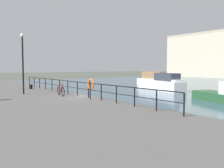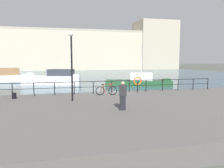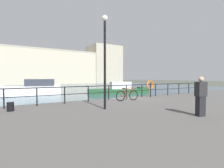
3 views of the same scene
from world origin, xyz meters
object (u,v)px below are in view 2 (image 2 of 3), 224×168
harbor_building (90,50)px  mooring_bollard (14,96)px  moored_blue_motorboat (12,76)px  quay_lamp_post (72,58)px  moored_red_daysailer (54,79)px  parked_bicycle (106,90)px  life_ring_stand (138,81)px  standing_person (123,95)px  moored_harbor_tender (140,81)px

harbor_building → mooring_bollard: size_ratio=172.26×
moored_blue_motorboat → quay_lamp_post: 26.08m
moored_blue_motorboat → moored_red_daysailer: bearing=-62.7°
moored_red_daysailer → parked_bicycle: (4.42, -16.24, 0.36)m
harbor_building → life_ring_stand: 60.13m
quay_lamp_post → standing_person: (2.68, -3.55, -2.21)m
harbor_building → moored_blue_motorboat: bearing=-116.5°
moored_harbor_tender → standing_person: moored_harbor_tender is taller
moored_harbor_tender → parked_bicycle: (-7.56, -12.07, 0.59)m
quay_lamp_post → standing_person: quay_lamp_post is taller
moored_blue_motorboat → moored_harbor_tender: 21.60m
standing_person → moored_blue_motorboat: bearing=34.5°
moored_blue_motorboat → moored_red_daysailer: moored_red_daysailer is taller
standing_person → harbor_building: bearing=6.1°
moored_red_daysailer → life_ring_stand: bearing=-49.5°
moored_blue_motorboat → parked_bicycle: bearing=-83.4°
moored_red_daysailer → mooring_bollard: (-2.68, -16.19, 0.19)m
harbor_building → moored_red_daysailer: (-12.07, -44.31, -5.93)m
parked_bicycle → quay_lamp_post: 4.39m
parked_bicycle → quay_lamp_post: bearing=-138.1°
moored_blue_motorboat → moored_red_daysailer: size_ratio=0.80×
moored_harbor_tender → harbor_building: bearing=109.7°
harbor_building → standing_person: 66.66m
harbor_building → moored_blue_motorboat: 42.83m
moored_red_daysailer → standing_person: (4.21, -21.69, 0.83)m
moored_harbor_tender → standing_person: size_ratio=5.65×
moored_harbor_tender → life_ring_stand: size_ratio=6.83×
parked_bicycle → standing_person: bearing=-83.8°
harbor_building → moored_harbor_tender: harbor_building is taller
mooring_bollard → harbor_building: bearing=76.3°
moored_red_daysailer → standing_person: 22.11m
mooring_bollard → moored_blue_motorboat: bearing=100.6°
life_ring_stand → moored_harbor_tender: bearing=68.1°
moored_red_daysailer → mooring_bollard: moored_red_daysailer is taller
parked_bicycle → quay_lamp_post: (-2.89, -1.91, 2.69)m
moored_blue_motorboat → quay_lamp_post: size_ratio=1.43×
moored_blue_motorboat → life_ring_stand: bearing=-76.7°
mooring_bollard → quay_lamp_post: bearing=-25.0°
moored_blue_motorboat → parked_bicycle: size_ratio=3.93×
mooring_bollard → standing_person: 8.84m
harbor_building → moored_blue_motorboat: (-18.95, -37.95, -5.90)m
harbor_building → moored_red_daysailer: 46.30m
mooring_bollard → standing_person: (6.89, -5.50, 0.64)m
parked_bicycle → life_ring_stand: size_ratio=1.26×
parked_bicycle → moored_blue_motorboat: bearing=125.0°
moored_blue_motorboat → moored_harbor_tender: bearing=-49.2°
parked_bicycle → standing_person: 5.48m
moored_red_daysailer → harbor_building: bearing=89.5°
harbor_building → moored_harbor_tender: 48.87m
moored_red_daysailer → parked_bicycle: moored_red_daysailer is taller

